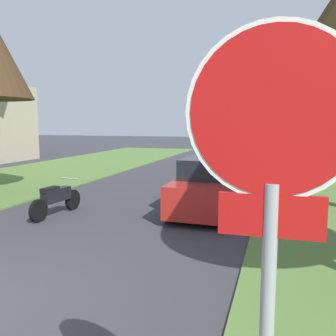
% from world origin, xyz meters
% --- Properties ---
extents(stop_sign_near, '(0.81, 0.07, 2.98)m').
position_xyz_m(stop_sign_near, '(4.13, -1.83, 2.20)').
color(stop_sign_near, '#9EA0A5').
rests_on(stop_sign_near, grass_verge_right).
extents(stop_sign_far, '(0.82, 0.74, 2.91)m').
position_xyz_m(stop_sign_far, '(3.96, 9.39, 2.15)').
color(stop_sign_far, '#9EA0A5').
rests_on(stop_sign_far, grass_verge_right).
extents(street_tree_right_far, '(2.94, 2.94, 7.08)m').
position_xyz_m(street_tree_right_far, '(6.30, 20.48, 5.59)').
color(street_tree_right_far, '#4F3529').
rests_on(street_tree_right_far, grass_verge_right).
extents(parked_sedan_red, '(2.00, 4.43, 1.57)m').
position_xyz_m(parked_sedan_red, '(2.36, 6.84, 0.72)').
color(parked_sedan_red, red).
rests_on(parked_sedan_red, ground).
extents(parked_sedan_green, '(2.00, 4.43, 1.57)m').
position_xyz_m(parked_sedan_green, '(2.15, 13.35, 0.72)').
color(parked_sedan_green, '#28663D').
rests_on(parked_sedan_green, ground).
extents(parked_sedan_silver, '(2.00, 4.43, 1.57)m').
position_xyz_m(parked_sedan_silver, '(2.43, 19.46, 0.72)').
color(parked_sedan_silver, '#BCBCC1').
rests_on(parked_sedan_silver, ground).
extents(parked_sedan_navy, '(2.00, 4.43, 1.57)m').
position_xyz_m(parked_sedan_navy, '(2.17, 25.73, 0.72)').
color(parked_sedan_navy, navy).
rests_on(parked_sedan_navy, ground).
extents(parked_motorcycle, '(0.60, 2.05, 0.97)m').
position_xyz_m(parked_motorcycle, '(-1.71, 4.92, 0.48)').
color(parked_motorcycle, black).
rests_on(parked_motorcycle, ground).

